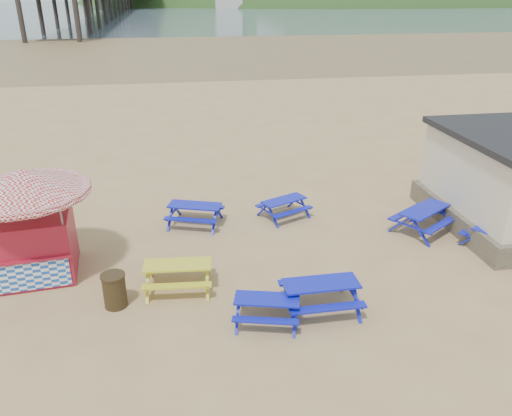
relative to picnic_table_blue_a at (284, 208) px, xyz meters
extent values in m
plane|color=tan|center=(-1.70, -2.81, -0.33)|extent=(400.00, 400.00, 0.00)
plane|color=olive|center=(-1.70, 52.19, -0.33)|extent=(400.00, 400.00, 0.00)
plane|color=#4C5F6C|center=(-1.70, 167.19, -0.32)|extent=(400.00, 400.00, 0.00)
cube|color=#0E0EA4|center=(0.00, 0.00, 0.31)|extent=(1.68, 1.21, 0.04)
cube|color=#0E0EA4|center=(-0.22, 0.47, 0.06)|extent=(1.52, 0.85, 0.04)
cube|color=#0E0EA4|center=(0.22, -0.47, 0.06)|extent=(1.52, 0.85, 0.04)
cube|color=#0E0EA4|center=(-3.06, -0.10, 0.37)|extent=(1.86, 1.20, 0.05)
cube|color=#0E0EA4|center=(-2.87, 0.45, 0.10)|extent=(1.72, 0.79, 0.05)
cube|color=#0E0EA4|center=(-3.24, -0.64, 0.10)|extent=(1.72, 0.79, 0.05)
cube|color=#0E0EA4|center=(4.26, -1.81, 0.44)|extent=(1.99, 1.64, 0.05)
cube|color=#0E0EA4|center=(3.92, -1.28, 0.14)|extent=(1.73, 1.25, 0.05)
cube|color=#0E0EA4|center=(4.60, -2.34, 0.14)|extent=(1.73, 1.25, 0.05)
cube|color=#0E0EA4|center=(-1.66, -5.69, 0.29)|extent=(1.63, 0.96, 0.04)
cube|color=#0E0EA4|center=(-1.54, -5.20, 0.05)|extent=(1.54, 0.59, 0.04)
cube|color=#0E0EA4|center=(-1.79, -6.19, 0.05)|extent=(1.54, 0.59, 0.04)
cube|color=#0E0EA4|center=(-0.28, -5.45, 0.42)|extent=(1.85, 0.73, 0.05)
cube|color=#0E0EA4|center=(-0.28, -4.83, 0.13)|extent=(1.85, 0.26, 0.05)
cube|color=#0E0EA4|center=(-0.27, -6.06, 0.13)|extent=(1.85, 0.26, 0.05)
cube|color=#0E0EA4|center=(5.93, -3.04, 0.37)|extent=(1.81, 1.51, 0.05)
cube|color=#0E0EA4|center=(5.61, -2.56, 0.10)|extent=(1.57, 1.15, 0.05)
cube|color=#0E0EA4|center=(6.25, -3.52, 0.10)|extent=(1.57, 1.15, 0.05)
cube|color=gold|center=(-3.70, -3.91, 0.38)|extent=(1.81, 0.83, 0.05)
cube|color=gold|center=(-3.66, -3.33, 0.11)|extent=(1.78, 0.39, 0.05)
cube|color=gold|center=(-3.75, -4.50, 0.11)|extent=(1.78, 0.39, 0.05)
cube|color=maroon|center=(-7.51, -2.48, 0.57)|extent=(2.18, 2.18, 1.80)
cube|color=maroon|center=(-7.40, -3.52, 0.62)|extent=(1.98, 0.30, 0.07)
cube|color=#194CB2|center=(-7.40, -3.49, 0.17)|extent=(1.80, 0.22, 0.81)
cone|color=silver|center=(-7.51, -2.48, 2.42)|extent=(3.77, 3.77, 0.63)
cylinder|color=silver|center=(-7.51, -2.48, 2.11)|extent=(3.67, 3.67, 0.16)
cylinder|color=#342813|center=(-5.28, -4.46, 0.11)|extent=(0.57, 0.57, 0.87)
cylinder|color=#342813|center=(-5.28, -4.46, 0.55)|extent=(0.61, 0.61, 0.04)
ellipsoid|color=#2D4C1E|center=(88.30, 227.19, -10.33)|extent=(264.00, 144.00, 108.00)
camera|label=1|loc=(-3.54, -15.35, 7.04)|focal=35.00mm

